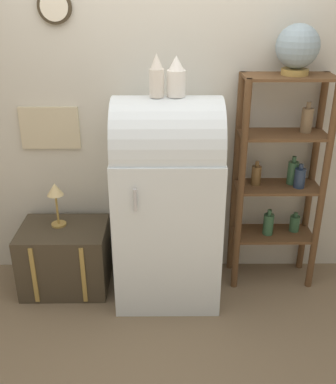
{
  "coord_description": "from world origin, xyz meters",
  "views": [
    {
      "loc": [
        -0.02,
        -2.63,
        2.12
      ],
      "look_at": [
        0.0,
        0.22,
        0.82
      ],
      "focal_mm": 42.0,
      "sensor_mm": 36.0,
      "label": 1
    }
  ],
  "objects_px": {
    "vase_left": "(157,77)",
    "desk_lamp": "(55,195)",
    "globe": "(298,48)",
    "vase_center": "(176,78)",
    "refrigerator": "(167,198)",
    "suitcase_trunk": "(65,257)"
  },
  "relations": [
    {
      "from": "vase_left",
      "to": "desk_lamp",
      "type": "distance_m",
      "value": 1.14
    },
    {
      "from": "globe",
      "to": "vase_center",
      "type": "bearing_deg",
      "value": -168.19
    },
    {
      "from": "refrigerator",
      "to": "vase_center",
      "type": "relative_size",
      "value": 5.91
    },
    {
      "from": "refrigerator",
      "to": "desk_lamp",
      "type": "relative_size",
      "value": 4.39
    },
    {
      "from": "vase_left",
      "to": "vase_center",
      "type": "height_order",
      "value": "vase_left"
    },
    {
      "from": "vase_left",
      "to": "desk_lamp",
      "type": "xyz_separation_m",
      "value": [
        -0.74,
        0.12,
        -0.86
      ]
    },
    {
      "from": "refrigerator",
      "to": "suitcase_trunk",
      "type": "xyz_separation_m",
      "value": [
        -0.78,
        0.05,
        -0.52
      ]
    },
    {
      "from": "globe",
      "to": "refrigerator",
      "type": "bearing_deg",
      "value": -168.87
    },
    {
      "from": "vase_left",
      "to": "desk_lamp",
      "type": "height_order",
      "value": "vase_left"
    },
    {
      "from": "suitcase_trunk",
      "to": "globe",
      "type": "bearing_deg",
      "value": 3.97
    },
    {
      "from": "globe",
      "to": "vase_left",
      "type": "bearing_deg",
      "value": -168.67
    },
    {
      "from": "vase_left",
      "to": "vase_center",
      "type": "distance_m",
      "value": 0.12
    },
    {
      "from": "suitcase_trunk",
      "to": "desk_lamp",
      "type": "distance_m",
      "value": 0.51
    },
    {
      "from": "suitcase_trunk",
      "to": "vase_left",
      "type": "xyz_separation_m",
      "value": [
        0.71,
        -0.07,
        1.36
      ]
    },
    {
      "from": "suitcase_trunk",
      "to": "desk_lamp",
      "type": "height_order",
      "value": "desk_lamp"
    },
    {
      "from": "suitcase_trunk",
      "to": "desk_lamp",
      "type": "xyz_separation_m",
      "value": [
        -0.03,
        0.05,
        0.5
      ]
    },
    {
      "from": "refrigerator",
      "to": "vase_center",
      "type": "distance_m",
      "value": 0.84
    },
    {
      "from": "refrigerator",
      "to": "vase_center",
      "type": "bearing_deg",
      "value": 1.4
    },
    {
      "from": "suitcase_trunk",
      "to": "vase_left",
      "type": "height_order",
      "value": "vase_left"
    },
    {
      "from": "globe",
      "to": "desk_lamp",
      "type": "distance_m",
      "value": 1.94
    },
    {
      "from": "globe",
      "to": "desk_lamp",
      "type": "xyz_separation_m",
      "value": [
        -1.65,
        -0.06,
        -1.01
      ]
    },
    {
      "from": "vase_left",
      "to": "vase_center",
      "type": "xyz_separation_m",
      "value": [
        0.12,
        0.02,
        -0.01
      ]
    }
  ]
}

